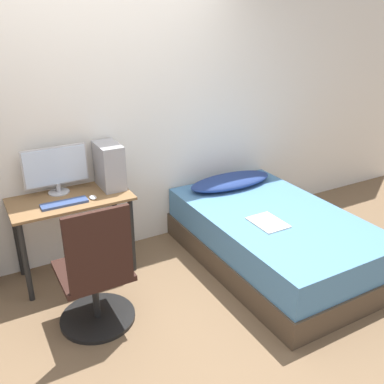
{
  "coord_description": "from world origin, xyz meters",
  "views": [
    {
      "loc": [
        -1.1,
        -2.22,
        2.17
      ],
      "look_at": [
        0.49,
        0.63,
        0.75
      ],
      "focal_mm": 40.0,
      "sensor_mm": 36.0,
      "label": 1
    }
  ],
  "objects_px": {
    "keyboard": "(64,203)",
    "pc_tower": "(109,166)",
    "office_chair": "(97,282)",
    "monitor": "(56,168)",
    "bed": "(273,238)"
  },
  "relations": [
    {
      "from": "keyboard",
      "to": "pc_tower",
      "type": "xyz_separation_m",
      "value": [
        0.45,
        0.18,
        0.18
      ]
    },
    {
      "from": "office_chair",
      "to": "bed",
      "type": "relative_size",
      "value": 0.52
    },
    {
      "from": "keyboard",
      "to": "monitor",
      "type": "bearing_deg",
      "value": 85.96
    },
    {
      "from": "bed",
      "to": "keyboard",
      "type": "bearing_deg",
      "value": 160.19
    },
    {
      "from": "office_chair",
      "to": "monitor",
      "type": "bearing_deg",
      "value": 90.25
    },
    {
      "from": "monitor",
      "to": "keyboard",
      "type": "relative_size",
      "value": 1.44
    },
    {
      "from": "monitor",
      "to": "pc_tower",
      "type": "relative_size",
      "value": 1.37
    },
    {
      "from": "office_chair",
      "to": "pc_tower",
      "type": "bearing_deg",
      "value": 62.94
    },
    {
      "from": "monitor",
      "to": "keyboard",
      "type": "xyz_separation_m",
      "value": [
        -0.02,
        -0.26,
        -0.21
      ]
    },
    {
      "from": "monitor",
      "to": "office_chair",
      "type": "bearing_deg",
      "value": -89.75
    },
    {
      "from": "office_chair",
      "to": "monitor",
      "type": "distance_m",
      "value": 1.08
    },
    {
      "from": "pc_tower",
      "to": "office_chair",
      "type": "bearing_deg",
      "value": -117.06
    },
    {
      "from": "bed",
      "to": "keyboard",
      "type": "relative_size",
      "value": 5.24
    },
    {
      "from": "office_chair",
      "to": "monitor",
      "type": "xyz_separation_m",
      "value": [
        -0.0,
        0.92,
        0.56
      ]
    },
    {
      "from": "bed",
      "to": "pc_tower",
      "type": "distance_m",
      "value": 1.6
    }
  ]
}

